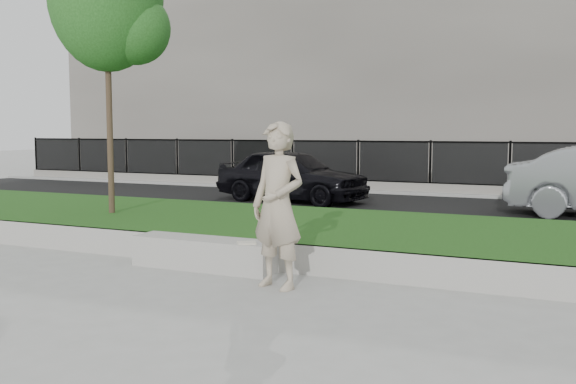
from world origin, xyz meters
The scene contains 12 objects.
ground centered at (0.00, 0.00, 0.00)m, with size 90.00×90.00×0.00m, color gray.
grass_bank centered at (0.00, 3.00, 0.20)m, with size 34.00×4.00×0.40m, color black.
grass_kerb centered at (0.00, 1.04, 0.20)m, with size 34.00×0.08×0.40m, color gray.
street centered at (0.00, 8.50, 0.02)m, with size 34.00×7.00×0.04m, color black.
far_pavement centered at (0.00, 13.00, 0.06)m, with size 34.00×3.00×0.12m, color gray.
iron_fence centered at (0.00, 12.00, 0.54)m, with size 32.00×0.30×1.50m.
building_facade centered at (0.00, 20.00, 5.00)m, with size 34.00×10.00×10.00m, color #5E5952.
stone_bench centered at (-1.30, 0.80, 0.21)m, with size 2.08×0.52×0.43m, color gray.
man centered at (0.09, 0.25, 1.01)m, with size 0.74×0.48×2.02m, color tan.
book centered at (-0.56, 0.66, 0.44)m, with size 0.24×0.18×0.03m, color beige.
young_tree centered at (-4.36, 2.65, 4.18)m, with size 2.12×2.03×5.19m.
car_dark centered at (-3.48, 8.56, 0.74)m, with size 1.65×4.11×1.40m, color black.
Camera 1 is at (3.39, -6.67, 1.92)m, focal length 40.00 mm.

